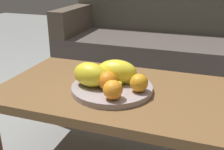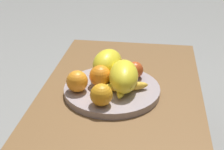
{
  "view_description": "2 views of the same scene",
  "coord_description": "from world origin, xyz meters",
  "px_view_note": "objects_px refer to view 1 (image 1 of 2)",
  "views": [
    {
      "loc": [
        0.33,
        -1.05,
        0.93
      ],
      "look_at": [
        -0.02,
        -0.03,
        0.51
      ],
      "focal_mm": 43.11,
      "sensor_mm": 36.0,
      "label": 1
    },
    {
      "loc": [
        1.03,
        0.12,
        1.05
      ],
      "look_at": [
        -0.02,
        -0.03,
        0.51
      ],
      "focal_mm": 52.88,
      "sensor_mm": 36.0,
      "label": 2
    }
  ],
  "objects_px": {
    "banana_bunch": "(119,77)",
    "fruit_bowl": "(112,88)",
    "orange_left": "(107,81)",
    "apple_front": "(100,70)",
    "melon_smaller_beside": "(90,74)",
    "couch": "(162,48)",
    "melon_large_front": "(117,71)",
    "orange_right": "(139,83)",
    "orange_front": "(113,90)",
    "coffee_table": "(118,98)"
  },
  "relations": [
    {
      "from": "orange_front",
      "to": "orange_left",
      "type": "bearing_deg",
      "value": 123.5
    },
    {
      "from": "melon_smaller_beside",
      "to": "orange_front",
      "type": "relative_size",
      "value": 1.98
    },
    {
      "from": "couch",
      "to": "melon_large_front",
      "type": "relative_size",
      "value": 9.57
    },
    {
      "from": "fruit_bowl",
      "to": "orange_front",
      "type": "relative_size",
      "value": 4.55
    },
    {
      "from": "orange_left",
      "to": "orange_front",
      "type": "bearing_deg",
      "value": -56.5
    },
    {
      "from": "banana_bunch",
      "to": "fruit_bowl",
      "type": "bearing_deg",
      "value": -112.95
    },
    {
      "from": "melon_large_front",
      "to": "orange_right",
      "type": "xyz_separation_m",
      "value": [
        0.12,
        -0.06,
        -0.01
      ]
    },
    {
      "from": "melon_large_front",
      "to": "orange_right",
      "type": "bearing_deg",
      "value": -27.82
    },
    {
      "from": "melon_large_front",
      "to": "apple_front",
      "type": "bearing_deg",
      "value": 160.88
    },
    {
      "from": "couch",
      "to": "banana_bunch",
      "type": "xyz_separation_m",
      "value": [
        -0.01,
        -1.18,
        0.18
      ]
    },
    {
      "from": "banana_bunch",
      "to": "orange_left",
      "type": "bearing_deg",
      "value": -104.75
    },
    {
      "from": "apple_front",
      "to": "banana_bunch",
      "type": "bearing_deg",
      "value": -16.99
    },
    {
      "from": "fruit_bowl",
      "to": "orange_right",
      "type": "relative_size",
      "value": 4.66
    },
    {
      "from": "orange_left",
      "to": "banana_bunch",
      "type": "distance_m",
      "value": 0.09
    },
    {
      "from": "couch",
      "to": "melon_large_front",
      "type": "bearing_deg",
      "value": -90.96
    },
    {
      "from": "couch",
      "to": "melon_smaller_beside",
      "type": "bearing_deg",
      "value": -95.34
    },
    {
      "from": "melon_large_front",
      "to": "melon_smaller_beside",
      "type": "bearing_deg",
      "value": -142.57
    },
    {
      "from": "orange_right",
      "to": "orange_left",
      "type": "bearing_deg",
      "value": -168.41
    },
    {
      "from": "apple_front",
      "to": "orange_front",
      "type": "bearing_deg",
      "value": -55.9
    },
    {
      "from": "coffee_table",
      "to": "banana_bunch",
      "type": "distance_m",
      "value": 0.1
    },
    {
      "from": "orange_left",
      "to": "apple_front",
      "type": "height_order",
      "value": "orange_left"
    },
    {
      "from": "melon_smaller_beside",
      "to": "orange_right",
      "type": "xyz_separation_m",
      "value": [
        0.21,
        0.01,
        -0.01
      ]
    },
    {
      "from": "coffee_table",
      "to": "melon_large_front",
      "type": "height_order",
      "value": "melon_large_front"
    },
    {
      "from": "fruit_bowl",
      "to": "apple_front",
      "type": "relative_size",
      "value": 5.44
    },
    {
      "from": "melon_smaller_beside",
      "to": "apple_front",
      "type": "relative_size",
      "value": 2.36
    },
    {
      "from": "orange_front",
      "to": "banana_bunch",
      "type": "bearing_deg",
      "value": 99.09
    },
    {
      "from": "fruit_bowl",
      "to": "melon_large_front",
      "type": "bearing_deg",
      "value": 80.24
    },
    {
      "from": "melon_large_front",
      "to": "coffee_table",
      "type": "bearing_deg",
      "value": -47.78
    },
    {
      "from": "coffee_table",
      "to": "melon_smaller_beside",
      "type": "xyz_separation_m",
      "value": [
        -0.11,
        -0.06,
        0.13
      ]
    },
    {
      "from": "orange_left",
      "to": "apple_front",
      "type": "bearing_deg",
      "value": 124.47
    },
    {
      "from": "couch",
      "to": "orange_left",
      "type": "relative_size",
      "value": 21.19
    },
    {
      "from": "orange_left",
      "to": "fruit_bowl",
      "type": "bearing_deg",
      "value": 83.94
    },
    {
      "from": "melon_large_front",
      "to": "orange_left",
      "type": "relative_size",
      "value": 2.21
    },
    {
      "from": "fruit_bowl",
      "to": "apple_front",
      "type": "distance_m",
      "value": 0.12
    },
    {
      "from": "melon_large_front",
      "to": "melon_smaller_beside",
      "type": "height_order",
      "value": "same"
    },
    {
      "from": "coffee_table",
      "to": "couch",
      "type": "relative_size",
      "value": 0.63
    },
    {
      "from": "coffee_table",
      "to": "orange_front",
      "type": "xyz_separation_m",
      "value": [
        0.03,
        -0.15,
        0.11
      ]
    },
    {
      "from": "orange_right",
      "to": "fruit_bowl",
      "type": "bearing_deg",
      "value": 171.65
    },
    {
      "from": "fruit_bowl",
      "to": "apple_front",
      "type": "bearing_deg",
      "value": 139.0
    },
    {
      "from": "fruit_bowl",
      "to": "melon_large_front",
      "type": "xyz_separation_m",
      "value": [
        0.01,
        0.04,
        0.06
      ]
    },
    {
      "from": "melon_large_front",
      "to": "banana_bunch",
      "type": "xyz_separation_m",
      "value": [
        0.01,
        0.0,
        -0.02
      ]
    },
    {
      "from": "melon_smaller_beside",
      "to": "fruit_bowl",
      "type": "bearing_deg",
      "value": 19.05
    },
    {
      "from": "orange_front",
      "to": "melon_large_front",
      "type": "bearing_deg",
      "value": 102.89
    },
    {
      "from": "orange_left",
      "to": "apple_front",
      "type": "distance_m",
      "value": 0.15
    },
    {
      "from": "fruit_bowl",
      "to": "orange_right",
      "type": "height_order",
      "value": "orange_right"
    },
    {
      "from": "fruit_bowl",
      "to": "orange_front",
      "type": "distance_m",
      "value": 0.14
    },
    {
      "from": "melon_smaller_beside",
      "to": "couch",
      "type": "bearing_deg",
      "value": 84.66
    },
    {
      "from": "melon_smaller_beside",
      "to": "orange_left",
      "type": "bearing_deg",
      "value": -9.21
    },
    {
      "from": "coffee_table",
      "to": "couch",
      "type": "bearing_deg",
      "value": 89.6
    },
    {
      "from": "couch",
      "to": "apple_front",
      "type": "relative_size",
      "value": 26.06
    }
  ]
}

